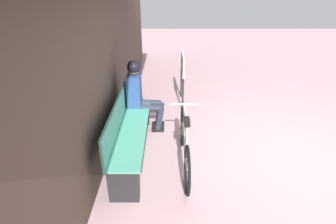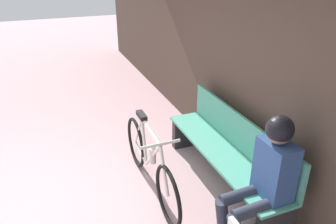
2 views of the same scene
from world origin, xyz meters
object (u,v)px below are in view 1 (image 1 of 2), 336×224
signboard (182,67)px  bicycle (185,143)px  person_seated (140,91)px  park_bench_near (128,130)px

signboard → bicycle: bearing=178.2°
bicycle → person_seated: size_ratio=1.36×
bicycle → signboard: signboard is taller
signboard → person_seated: bearing=144.4°
park_bench_near → bicycle: size_ratio=1.17×
park_bench_near → bicycle: (-0.24, -0.81, -0.07)m
park_bench_near → signboard: size_ratio=1.87×
person_seated → bicycle: bearing=-145.4°
bicycle → person_seated: bearing=34.6°
park_bench_near → signboard: (1.85, -0.88, 0.37)m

